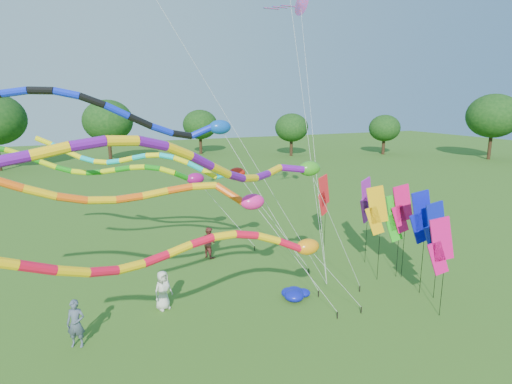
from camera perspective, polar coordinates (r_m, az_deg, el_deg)
name	(u,v)px	position (r m, az deg, el deg)	size (l,w,h in m)	color
ground	(330,346)	(16.85, 9.78, -19.57)	(160.00, 160.00, 0.00)	#285B18
tree_ring	(424,176)	(20.90, 21.47, 2.02)	(116.87, 113.48, 9.63)	#382314
tube_kite_red	(199,251)	(13.47, -7.58, -7.79)	(14.18, 2.94, 6.41)	black
tube_kite_orange	(115,189)	(14.77, -18.33, 0.35)	(15.81, 2.06, 7.99)	black
tube_kite_purple	(227,165)	(12.99, -3.84, 3.59)	(14.05, 5.08, 8.61)	black
tube_kite_blue	(108,114)	(15.79, -19.18, 9.77)	(15.14, 1.65, 9.84)	black
tube_kite_cyan	(166,164)	(20.75, -11.92, 3.70)	(11.97, 4.81, 7.58)	black
tube_kite_green	(120,169)	(24.11, -17.62, 2.91)	(13.96, 3.27, 7.24)	black
delta_kite_high_c	(300,4)	(25.63, 5.91, 23.65)	(2.88, 6.81, 15.03)	black
banner_pole_magenta_b	(402,209)	(22.06, 18.87, -2.18)	(1.15, 0.36, 4.84)	black
banner_pole_green	(395,218)	(22.19, 18.09, -3.31)	(1.12, 0.47, 4.36)	black
banner_pole_blue_b	(421,217)	(20.49, 21.14, -3.16)	(1.14, 0.38, 4.94)	black
banner_pole_red	(324,195)	(25.72, 9.01, -0.43)	(1.10, 0.53, 4.49)	black
banner_pole_magenta_a	(440,246)	(18.84, 23.36, -6.66)	(1.12, 0.47, 4.31)	black
banner_pole_blue_a	(435,229)	(20.31, 22.76, -4.55)	(1.15, 0.30, 4.55)	black
banner_pole_violet	(366,201)	(23.44, 14.46, -1.11)	(1.11, 0.50, 4.82)	black
banner_pole_orange	(376,211)	(21.45, 15.75, -2.42)	(1.09, 0.56, 4.82)	black
blue_nylon_heap	(291,292)	(20.13, 4.69, -13.14)	(1.37, 1.40, 0.47)	#0C15A2
person_a	(163,290)	(19.14, -12.29, -12.66)	(0.84, 0.55, 1.72)	beige
person_b	(76,324)	(17.44, -22.89, -15.86)	(0.66, 0.43, 1.81)	#434E5D
person_c	(209,242)	(24.52, -6.31, -6.68)	(0.86, 0.67, 1.77)	brown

